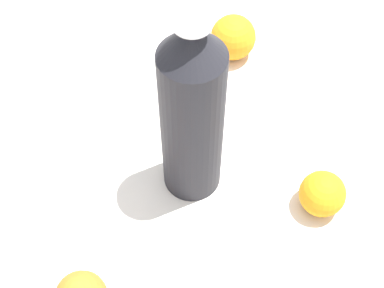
{
  "coord_description": "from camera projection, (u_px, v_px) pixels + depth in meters",
  "views": [
    {
      "loc": [
        0.39,
        -0.18,
        0.66
      ],
      "look_at": [
        0.01,
        -0.04,
        0.08
      ],
      "focal_mm": 52.18,
      "sensor_mm": 36.0,
      "label": 1
    }
  ],
  "objects": [
    {
      "name": "ground_plane",
      "position": [
        212.0,
        161.0,
        0.79
      ],
      "size": [
        2.4,
        2.4,
        0.0
      ],
      "primitive_type": "plane",
      "color": "silver"
    },
    {
      "name": "water_bottle",
      "position": [
        192.0,
        113.0,
        0.65
      ],
      "size": [
        0.08,
        0.08,
        0.3
      ],
      "rotation": [
        0.0,
        0.0,
        3.62
      ],
      "color": "black",
      "rests_on": "ground_plane"
    },
    {
      "name": "orange_0",
      "position": [
        233.0,
        37.0,
        0.88
      ],
      "size": [
        0.07,
        0.07,
        0.07
      ],
      "primitive_type": "sphere",
      "color": "orange",
      "rests_on": "ground_plane"
    },
    {
      "name": "orange_3",
      "position": [
        322.0,
        194.0,
        0.72
      ],
      "size": [
        0.06,
        0.06,
        0.06
      ],
      "primitive_type": "sphere",
      "color": "orange",
      "rests_on": "ground_plane"
    }
  ]
}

